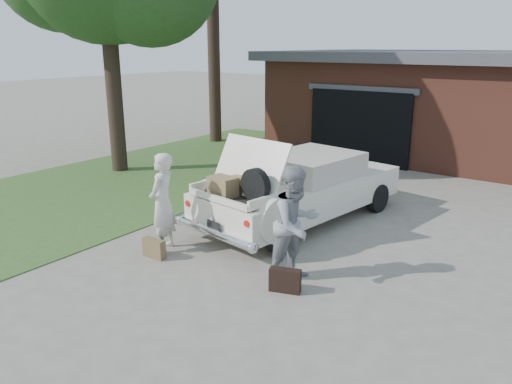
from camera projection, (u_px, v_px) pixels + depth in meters
The scene contains 8 objects.
ground at pixel (235, 263), 8.35m from camera, with size 90.00×90.00×0.00m, color gray.
grass_strip at pixel (146, 177), 13.77m from camera, with size 6.00×16.00×0.02m, color #2D4C1E.
house at pixel (476, 103), 16.22m from camera, with size 12.80×7.80×3.30m.
sedan at pixel (301, 188), 10.18m from camera, with size 2.53×5.03×1.89m.
woman_left at pixel (162, 203), 8.65m from camera, with size 0.64×0.42×1.76m, color beige.
woman_right at pixel (295, 224), 7.52m from camera, with size 0.88×0.69×1.82m, color gray.
suitcase_left at pixel (154, 248), 8.53m from camera, with size 0.43×0.14×0.34m, color brown.
suitcase_right at pixel (285, 280), 7.35m from camera, with size 0.47×0.15×0.36m, color black.
Camera 1 is at (4.79, -6.00, 3.52)m, focal length 35.00 mm.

